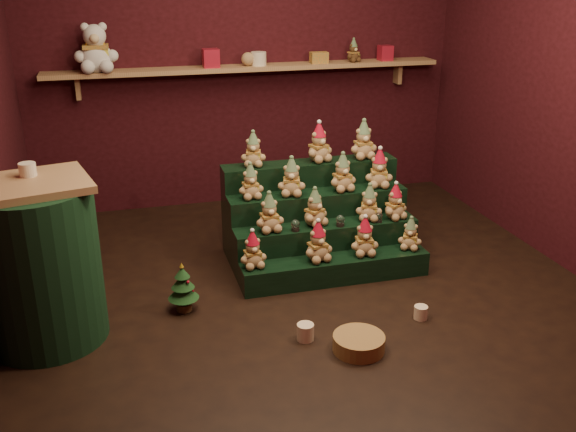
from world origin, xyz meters
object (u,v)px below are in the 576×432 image
object	(u,v)px
snow_globe_c	(379,217)
side_table	(40,263)
white_bear	(95,41)
wicker_basket	(359,343)
brown_bear	(353,50)
snow_globe_b	(340,221)
snow_globe_a	(295,225)
riser_tier_front	(335,269)
mini_christmas_tree	(183,287)
mug_left	(305,332)
mug_right	(421,312)

from	to	relation	value
snow_globe_c	side_table	world-z (taller)	side_table
snow_globe_c	white_bear	world-z (taller)	white_bear
wicker_basket	brown_bear	world-z (taller)	brown_bear
snow_globe_b	wicker_basket	distance (m)	1.15
snow_globe_a	side_table	world-z (taller)	side_table
wicker_basket	snow_globe_a	bearing A→B (deg)	94.88
riser_tier_front	mini_christmas_tree	size ratio (longest dim) A/B	3.99
riser_tier_front	snow_globe_b	world-z (taller)	snow_globe_b
riser_tier_front	mini_christmas_tree	distance (m)	1.13
brown_bear	snow_globe_b	bearing A→B (deg)	-133.20
snow_globe_b	mini_christmas_tree	size ratio (longest dim) A/B	0.25
wicker_basket	brown_bear	bearing A→B (deg)	70.86
mini_christmas_tree	mug_left	bearing A→B (deg)	-39.76
mug_right	wicker_basket	size ratio (longest dim) A/B	0.29
snow_globe_b	mug_left	xyz separation A→B (m)	(-0.53, -0.87, -0.35)
riser_tier_front	side_table	bearing A→B (deg)	-172.66
riser_tier_front	wicker_basket	size ratio (longest dim) A/B	4.45
snow_globe_b	mini_christmas_tree	world-z (taller)	snow_globe_b
snow_globe_a	wicker_basket	xyz separation A→B (m)	(0.09, -1.07, -0.35)
riser_tier_front	mug_right	distance (m)	0.76
riser_tier_front	snow_globe_c	world-z (taller)	snow_globe_c
riser_tier_front	snow_globe_b	xyz separation A→B (m)	(0.09, 0.16, 0.31)
side_table	wicker_basket	xyz separation A→B (m)	(1.80, -0.65, -0.46)
riser_tier_front	side_table	xyz separation A→B (m)	(-1.97, -0.25, 0.42)
mug_right	side_table	bearing A→B (deg)	169.91
snow_globe_c	mug_left	xyz separation A→B (m)	(-0.84, -0.87, -0.35)
snow_globe_a	mug_left	distance (m)	0.96
snow_globe_b	white_bear	size ratio (longest dim) A/B	0.17
mini_christmas_tree	wicker_basket	world-z (taller)	mini_christmas_tree
riser_tier_front	brown_bear	size ratio (longest dim) A/B	6.72
mug_right	white_bear	distance (m)	3.44
snow_globe_a	mug_left	size ratio (longest dim) A/B	0.81
snow_globe_b	side_table	world-z (taller)	side_table
mini_christmas_tree	brown_bear	distance (m)	2.95
snow_globe_b	side_table	bearing A→B (deg)	-168.62
white_bear	brown_bear	world-z (taller)	white_bear
mug_right	snow_globe_c	bearing A→B (deg)	87.72
white_bear	wicker_basket	bearing A→B (deg)	-61.41
snow_globe_b	brown_bear	world-z (taller)	brown_bear
wicker_basket	snow_globe_b	bearing A→B (deg)	76.60
snow_globe_b	brown_bear	bearing A→B (deg)	67.23
snow_globe_a	mini_christmas_tree	distance (m)	0.94
snow_globe_a	mug_left	bearing A→B (deg)	-101.93
wicker_basket	side_table	bearing A→B (deg)	160.00
snow_globe_a	riser_tier_front	bearing A→B (deg)	-31.66
brown_bear	side_table	bearing A→B (deg)	-163.99
snow_globe_b	mug_left	size ratio (longest dim) A/B	0.81
snow_globe_b	white_bear	xyz separation A→B (m)	(-1.63, 1.60, 1.17)
riser_tier_front	snow_globe_a	size ratio (longest dim) A/B	16.27
side_table	snow_globe_c	bearing A→B (deg)	-3.05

